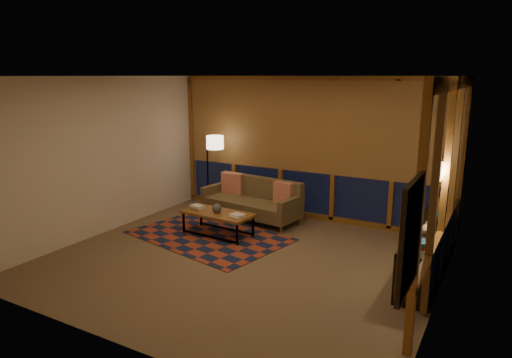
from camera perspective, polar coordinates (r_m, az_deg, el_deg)
The scene contains 21 objects.
floor at distance 6.96m, azimuth -1.89°, elevation -10.08°, with size 5.50×5.00×0.01m, color brown.
ceiling at distance 6.41m, azimuth -2.07°, elevation 12.74°, with size 5.50×5.00×0.01m, color beige.
walls at distance 6.55m, azimuth -1.97°, elevation 0.86°, with size 5.51×5.01×2.70m.
window_wall_back at distance 8.69m, azimuth 6.37°, elevation 3.76°, with size 5.30×0.16×2.60m, color brown, non-canonical shape.
window_wall_right at distance 6.26m, azimuth 22.59°, elevation -0.70°, with size 0.16×3.70×2.60m, color brown, non-canonical shape.
wall_art at distance 3.89m, azimuth 18.63°, elevation -6.75°, with size 0.06×0.74×0.94m, color red, non-canonical shape.
wall_sconce at distance 6.08m, azimuth 22.01°, elevation 0.90°, with size 0.12×0.18×0.22m, color beige, non-canonical shape.
sofa at distance 8.69m, azimuth -0.61°, elevation -2.65°, with size 1.90×0.77×0.78m, color brown, non-canonical shape.
pillow_left at distance 9.14m, azimuth -2.95°, elevation -0.47°, with size 0.44×0.15×0.44m, color #BC1500, non-canonical shape.
pillow_right at distance 8.45m, azimuth 3.45°, elevation -1.74°, with size 0.40×0.13×0.40m, color #BC1500, non-canonical shape.
area_rug at distance 7.96m, azimuth -5.92°, elevation -7.09°, with size 2.59×1.73×0.01m, color #973922.
coffee_table at distance 7.93m, azimuth -4.78°, elevation -5.59°, with size 1.24×0.57×0.41m, color brown, non-canonical shape.
book_stack_a at distance 8.11m, azimuth -7.28°, elevation -3.47°, with size 0.24×0.19×0.07m, color beige, non-canonical shape.
book_stack_b at distance 7.59m, azimuth -2.38°, elevation -4.56°, with size 0.27×0.21×0.05m, color beige, non-canonical shape.
ceramic_pot at distance 7.82m, azimuth -4.93°, elevation -3.66°, with size 0.17×0.17×0.17m, color black.
floor_lamp at distance 9.48m, azimuth -6.06°, elevation 1.01°, with size 0.52×0.34×1.56m, color black, non-canonical shape.
bookshelf at distance 6.96m, azimuth 20.71°, elevation -8.10°, with size 0.40×2.59×0.65m, color black, non-canonical shape.
basket at distance 7.65m, azimuth 21.82°, elevation -3.03°, with size 0.25×0.25×0.18m, color olive.
teal_bowl at distance 7.13m, azimuth 21.36°, elevation -4.21°, with size 0.16×0.16×0.16m, color #207A75.
vase at distance 6.49m, azimuth 20.50°, elevation -5.75°, with size 0.16×0.16×0.17m, color #BCA88E.
shelf_book_stack at distance 6.05m, azimuth 19.71°, elevation -7.57°, with size 0.16×0.23×0.07m, color beige, non-canonical shape.
Camera 1 is at (3.33, -5.48, 2.71)m, focal length 32.00 mm.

